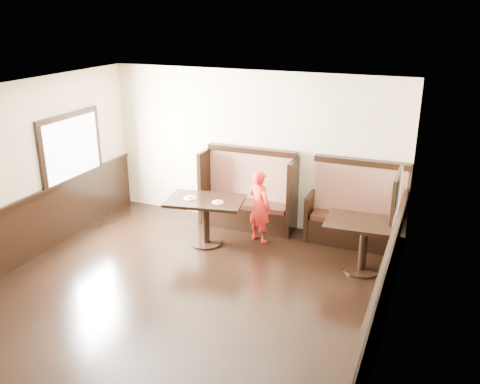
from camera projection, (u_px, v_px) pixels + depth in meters
The scene contains 9 objects.
ground at pixel (155, 320), 6.56m from camera, with size 7.00×7.00×0.00m, color black.
room_shell at pixel (144, 260), 6.68m from camera, with size 7.00×7.00×7.00m.
booth_main at pixel (249, 198), 9.24m from camera, with size 1.75×0.72×1.45m.
booth_neighbor at pixel (356, 217), 8.56m from camera, with size 1.65×0.72×1.45m.
table_main at pixel (206, 210), 8.48m from camera, with size 1.38×1.00×0.81m.
table_neighbor at pixel (364, 234), 7.59m from camera, with size 1.21×0.83×0.81m.
child at pixel (259, 206), 8.58m from camera, with size 0.46×0.30×1.27m, color red.
pizza_plate_left at pixel (190, 197), 8.45m from camera, with size 0.21×0.21×0.04m.
pizza_plate_right at pixel (218, 202), 8.27m from camera, with size 0.19×0.19×0.03m.
Camera 1 is at (3.14, -4.76, 3.80)m, focal length 38.00 mm.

